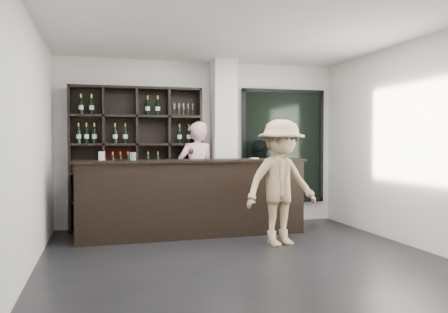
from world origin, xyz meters
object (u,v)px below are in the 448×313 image
object	(u,v)px
wine_shelf	(137,158)
customer	(281,182)
taster_pink	(197,175)
taster_black	(257,183)
tasting_counter	(192,198)

from	to	relation	value
wine_shelf	customer	bearing A→B (deg)	-43.51
wine_shelf	customer	xyz separation A→B (m)	(1.90, -1.80, -0.30)
wine_shelf	taster_pink	bearing A→B (deg)	-9.37
taster_pink	taster_black	distance (m)	1.11
tasting_counter	taster_pink	distance (m)	0.75
tasting_counter	taster_black	distance (m)	1.46
taster_pink	taster_black	size ratio (longest dim) A/B	1.21
wine_shelf	customer	distance (m)	2.64
taster_black	customer	world-z (taller)	customer
taster_pink	customer	distance (m)	1.87
taster_black	wine_shelf	bearing A→B (deg)	17.69
wine_shelf	tasting_counter	distance (m)	1.29
taster_pink	customer	xyz separation A→B (m)	(0.90, -1.64, -0.02)
taster_pink	taster_black	world-z (taller)	taster_pink
customer	wine_shelf	bearing A→B (deg)	123.16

